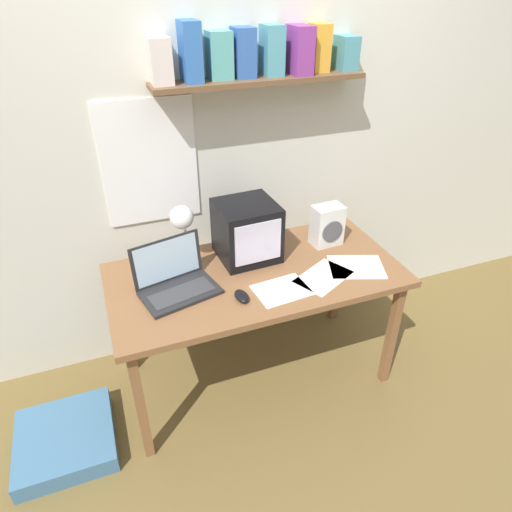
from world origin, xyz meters
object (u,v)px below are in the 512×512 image
Objects in this scene: crt_monitor at (247,231)px; computer_mouse at (242,296)px; laptop at (174,278)px; loose_paper_near_laptop at (356,267)px; printed_handout at (282,290)px; corner_desk at (256,283)px; floor_cushion at (66,440)px; loose_paper_near_monitor at (323,277)px; space_heater at (327,225)px; desk_lamp at (183,222)px; juice_glass at (329,220)px.

computer_mouse is at bearing -116.39° from crt_monitor.
loose_paper_near_laptop is (0.92, -0.15, -0.06)m from laptop.
printed_handout is at bearing -173.75° from loose_paper_near_laptop.
crt_monitor is 0.60m from loose_paper_near_laptop.
corner_desk is at bearing 164.67° from loose_paper_near_laptop.
computer_mouse is (0.27, -0.19, -0.05)m from laptop.
floor_cushion is (-1.13, 0.07, -0.68)m from printed_handout.
loose_paper_near_laptop is 0.99× the size of loose_paper_near_monitor.
loose_paper_near_monitor is (0.44, 0.02, -0.01)m from computer_mouse.
corner_desk is 3.70× the size of laptop.
loose_paper_near_monitor is at bearing -123.55° from space_heater.
printed_handout is (-0.44, -0.05, 0.00)m from loose_paper_near_laptop.
desk_lamp is (-0.31, 0.20, 0.32)m from corner_desk.
corner_desk is 4.40× the size of loose_paper_near_monitor.
loose_paper_near_monitor is at bearing 6.75° from printed_handout.
floor_cushion is at bearing 176.38° from computer_mouse.
laptop reaches higher than printed_handout.
juice_glass is 1.22× the size of computer_mouse.
space_heater is at bearing -5.14° from laptop.
space_heater is 0.69m from computer_mouse.
printed_handout is 0.59× the size of floor_cushion.
juice_glass is 0.84m from computer_mouse.
crt_monitor is at bearing 148.18° from loose_paper_near_laptop.
desk_lamp is (-0.33, 0.03, 0.10)m from crt_monitor.
corner_desk is 11.17× the size of juice_glass.
loose_paper_near_monitor is at bearing -26.37° from laptop.
juice_glass is 0.69m from printed_handout.
loose_paper_near_monitor is (0.62, -0.35, -0.25)m from desk_lamp.
space_heater is at bearing 13.87° from desk_lamp.
laptop is at bearing 166.77° from loose_paper_near_monitor.
corner_desk is 4.44× the size of loose_paper_near_laptop.
computer_mouse is at bearing -127.90° from corner_desk.
loose_paper_near_monitor is at bearing -51.02° from crt_monitor.
loose_paper_near_laptop is at bearing 6.25° from printed_handout.
desk_lamp is at bearing 22.92° from floor_cushion.
loose_paper_near_laptop is (0.82, -0.33, -0.25)m from desk_lamp.
space_heater is 0.84× the size of printed_handout.
desk_lamp reaches higher than crt_monitor.
space_heater is at bearing 60.13° from loose_paper_near_monitor.
loose_paper_near_laptop is at bearing -98.35° from juice_glass.
laptop is 1.20× the size of loose_paper_near_laptop.
desk_lamp is at bearing 172.48° from crt_monitor.
desk_lamp is at bearing -174.64° from juice_glass.
juice_glass is (0.55, 0.11, -0.09)m from crt_monitor.
space_heater is at bearing -6.87° from crt_monitor.
crt_monitor reaches higher than computer_mouse.
corner_desk is at bearing -13.49° from desk_lamp.
loose_paper_near_monitor is at bearing -121.16° from juice_glass.
crt_monitor is 1.39m from floor_cushion.
printed_handout is at bearing -1.86° from computer_mouse.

